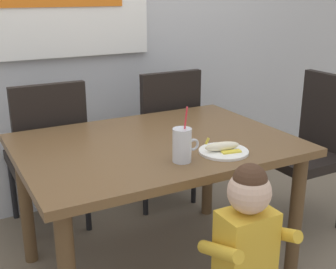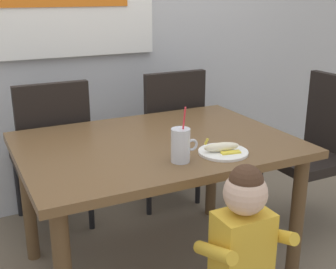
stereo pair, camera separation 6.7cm
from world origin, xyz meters
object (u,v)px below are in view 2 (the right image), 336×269
at_px(dining_chair_left, 52,148).
at_px(dining_table, 156,159).
at_px(peeled_banana, 222,147).
at_px(milk_cup, 181,147).
at_px(toddler_standing, 243,240).
at_px(snack_plate, 223,152).
at_px(dining_chair_far, 317,144).
at_px(dining_chair_right, 167,130).

bearing_deg(dining_chair_left, dining_table, 119.68).
relative_size(dining_table, dining_chair_left, 1.39).
height_order(dining_chair_left, peeled_banana, dining_chair_left).
bearing_deg(milk_cup, toddler_standing, -77.88).
distance_m(dining_chair_left, toddler_standing, 1.41).
distance_m(toddler_standing, snack_plate, 0.45).
distance_m(dining_chair_far, snack_plate, 0.99).
bearing_deg(dining_chair_far, dining_chair_right, -132.76).
xyz_separation_m(dining_chair_far, snack_plate, (-0.91, -0.32, 0.20)).
xyz_separation_m(dining_chair_far, peeled_banana, (-0.92, -0.32, 0.23)).
height_order(toddler_standing, milk_cup, milk_cup).
bearing_deg(dining_table, peeled_banana, -56.70).
relative_size(dining_chair_left, toddler_standing, 1.15).
bearing_deg(toddler_standing, dining_chair_right, 75.86).
relative_size(dining_table, toddler_standing, 1.59).
height_order(milk_cup, peeled_banana, milk_cup).
height_order(dining_chair_left, toddler_standing, dining_chair_left).
height_order(dining_chair_right, toddler_standing, dining_chair_right).
relative_size(dining_chair_left, snack_plate, 4.17).
bearing_deg(dining_chair_far, snack_plate, -70.87).
xyz_separation_m(dining_chair_left, peeled_banana, (0.58, -0.97, 0.23)).
xyz_separation_m(dining_table, snack_plate, (0.20, -0.30, 0.10)).
height_order(dining_chair_left, milk_cup, milk_cup).
height_order(dining_table, dining_chair_left, dining_chair_left).
relative_size(toddler_standing, milk_cup, 3.33).
relative_size(toddler_standing, snack_plate, 3.64).
bearing_deg(dining_chair_far, dining_chair_left, -113.54).
height_order(dining_chair_far, snack_plate, dining_chair_far).
xyz_separation_m(milk_cup, snack_plate, (0.22, 0.00, -0.06)).
xyz_separation_m(dining_table, peeled_banana, (0.19, -0.30, 0.13)).
distance_m(dining_table, snack_plate, 0.37).
relative_size(dining_chair_right, peeled_banana, 5.48).
xyz_separation_m(dining_chair_right, peeled_banana, (-0.20, -0.98, 0.23)).
xyz_separation_m(dining_chair_far, toddler_standing, (-1.06, -0.69, -0.02)).
xyz_separation_m(dining_chair_left, dining_chair_far, (1.50, -0.65, 0.00)).
relative_size(milk_cup, peeled_banana, 1.43).
height_order(dining_chair_right, milk_cup, milk_cup).
bearing_deg(dining_chair_far, dining_table, -88.88).
bearing_deg(toddler_standing, dining_chair_far, 33.08).
bearing_deg(dining_chair_left, toddler_standing, 108.29).
bearing_deg(peeled_banana, dining_chair_far, 19.03).
bearing_deg(dining_table, dining_chair_left, 119.68).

